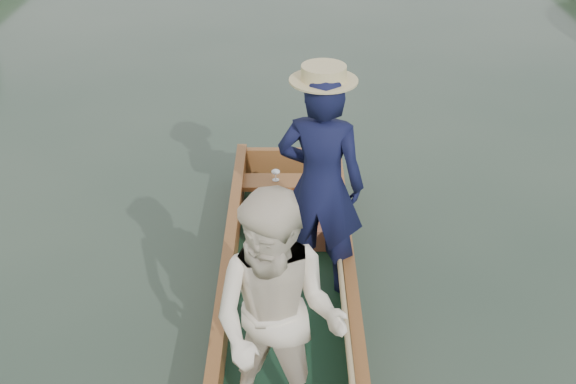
{
  "coord_description": "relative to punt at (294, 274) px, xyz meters",
  "views": [
    {
      "loc": [
        0.02,
        -4.55,
        3.98
      ],
      "look_at": [
        0.0,
        0.6,
        0.95
      ],
      "focal_mm": 45.0,
      "sensor_mm": 36.0,
      "label": 1
    }
  ],
  "objects": [
    {
      "name": "ground",
      "position": [
        -0.05,
        0.23,
        -0.73
      ],
      "size": [
        120.0,
        120.0,
        0.0
      ],
      "primitive_type": "plane",
      "color": "#283D30",
      "rests_on": "ground"
    },
    {
      "name": "punt",
      "position": [
        0.0,
        0.0,
        0.0
      ],
      "size": [
        1.24,
        5.0,
        2.06
      ],
      "color": "#13321F",
      "rests_on": "ground"
    }
  ]
}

